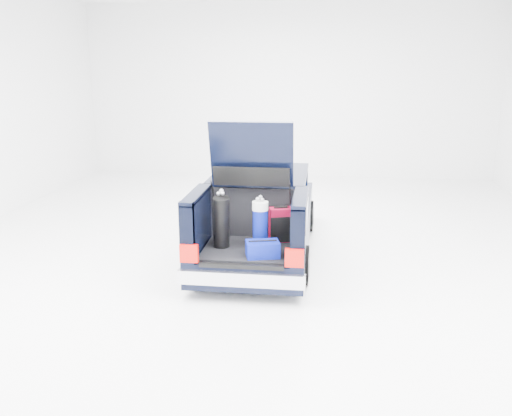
# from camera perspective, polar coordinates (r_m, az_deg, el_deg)

# --- Properties ---
(ground) EXTENTS (14.00, 14.00, 0.00)m
(ground) POSITION_cam_1_polar(r_m,az_deg,el_deg) (9.79, 0.37, -4.71)
(ground) COLOR white
(ground) RESTS_ON ground
(car) EXTENTS (1.87, 4.65, 2.47)m
(car) POSITION_cam_1_polar(r_m,az_deg,el_deg) (9.68, 0.45, -0.74)
(car) COLOR black
(car) RESTS_ON ground
(red_suitcase) EXTENTS (0.39, 0.31, 0.56)m
(red_suitcase) POSITION_cam_1_polar(r_m,az_deg,el_deg) (8.44, 2.59, -1.77)
(red_suitcase) COLOR maroon
(red_suitcase) RESTS_ON car
(black_golf_bag) EXTENTS (0.32, 0.41, 0.90)m
(black_golf_bag) POSITION_cam_1_polar(r_m,az_deg,el_deg) (8.11, -3.66, -1.48)
(black_golf_bag) COLOR black
(black_golf_bag) RESTS_ON car
(blue_golf_bag) EXTENTS (0.32, 0.32, 0.80)m
(blue_golf_bag) POSITION_cam_1_polar(r_m,az_deg,el_deg) (8.14, 0.44, -1.69)
(blue_golf_bag) COLOR black
(blue_golf_bag) RESTS_ON car
(blue_duffel) EXTENTS (0.53, 0.42, 0.25)m
(blue_duffel) POSITION_cam_1_polar(r_m,az_deg,el_deg) (7.81, 0.71, -4.33)
(blue_duffel) COLOR #050F77
(blue_duffel) RESTS_ON car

